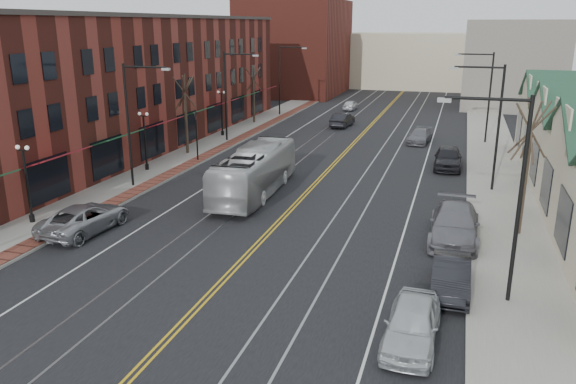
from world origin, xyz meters
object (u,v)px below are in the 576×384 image
Objects in this scene: parked_car_b at (451,276)px; parked_car_d at (448,158)px; parked_suv at (85,218)px; transit_bus at (255,172)px; parked_car_a at (412,324)px; parked_car_c at (454,224)px.

parked_car_d is (-0.79, 21.16, 0.13)m from parked_car_b.
parked_car_d reaches higher than parked_suv.
parked_car_b is at bearing 178.61° from parked_suv.
parked_suv is (-6.22, -8.97, -0.76)m from transit_bus.
parked_suv is 18.42m from parked_car_a.
parked_car_b is at bearing 137.58° from transit_bus.
parked_car_b is 0.87× the size of parked_car_d.
transit_bus is 13.20m from parked_car_c.
parked_car_c reaches higher than parked_car_b.
parked_car_d reaches higher than parked_car_a.
parked_car_a reaches higher than parked_car_b.
parked_car_a is at bearing 124.88° from transit_bus.
transit_bus is at bearing -121.34° from parked_suv.
parked_suv is at bearing 174.52° from parked_car_b.
transit_bus reaches higher than parked_car_a.
transit_bus is 2.02× the size of parked_suv.
parked_car_b is (18.60, -1.55, -0.04)m from parked_suv.
parked_car_a is 1.02× the size of parked_car_b.
parked_suv reaches higher than parked_car_b.
parked_car_a is at bearing -96.33° from parked_car_c.
parked_car_b is at bearing -88.50° from parked_car_d.
parked_car_c is (1.17, 10.39, 0.11)m from parked_car_a.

